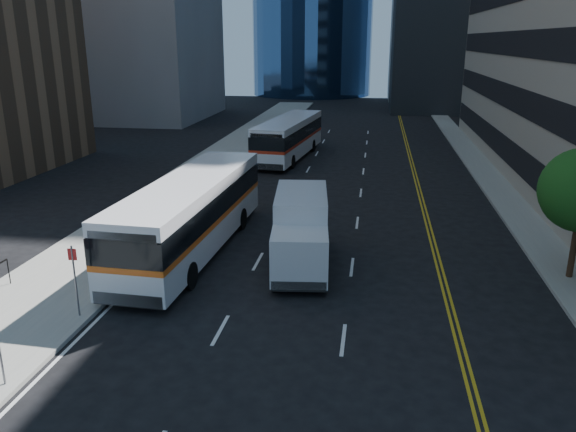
% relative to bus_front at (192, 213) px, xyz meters
% --- Properties ---
extents(ground, '(160.00, 160.00, 0.00)m').
position_rel_bus_front_xyz_m(ground, '(6.60, -8.80, -1.79)').
color(ground, black).
rests_on(ground, ground).
extents(sidewalk_west, '(5.00, 90.00, 0.15)m').
position_rel_bus_front_xyz_m(sidewalk_west, '(-3.90, 16.20, -1.72)').
color(sidewalk_west, gray).
rests_on(sidewalk_west, ground).
extents(sidewalk_east, '(2.00, 90.00, 0.15)m').
position_rel_bus_front_xyz_m(sidewalk_east, '(15.60, 16.20, -1.72)').
color(sidewalk_east, gray).
rests_on(sidewalk_east, ground).
extents(bus_front, '(3.30, 12.82, 3.28)m').
position_rel_bus_front_xyz_m(bus_front, '(0.00, 0.00, 0.00)').
color(bus_front, silver).
rests_on(bus_front, ground).
extents(bus_rear, '(3.96, 12.29, 3.11)m').
position_rel_bus_front_xyz_m(bus_rear, '(1.08, 21.13, -0.09)').
color(bus_rear, white).
rests_on(bus_rear, ground).
extents(box_truck, '(2.79, 6.38, 2.96)m').
position_rel_bus_front_xyz_m(box_truck, '(4.96, -0.96, -0.23)').
color(box_truck, silver).
rests_on(box_truck, ground).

